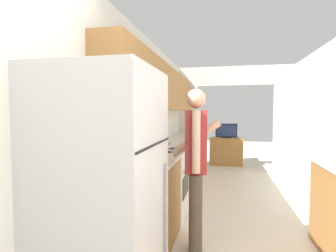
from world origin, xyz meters
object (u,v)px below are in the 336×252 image
range_oven (163,183)px  person (196,166)px  television (226,131)px  knife (168,144)px  tv_cabinet (226,151)px  refrigerator (104,199)px

range_oven → person: bearing=-57.0°
range_oven → television: television is taller
range_oven → person: size_ratio=0.64×
television → knife: size_ratio=1.74×
tv_cabinet → range_oven: bearing=-102.8°
refrigerator → person: refrigerator is taller
refrigerator → television: 5.58m
range_oven → person: (0.53, -0.82, 0.42)m
refrigerator → knife: (-0.09, 2.37, 0.07)m
tv_cabinet → knife: (-0.90, -3.20, 0.56)m
refrigerator → range_oven: 1.86m
television → tv_cabinet: bearing=90.0°
person → refrigerator: bearing=146.3°
person → knife: 1.49m
refrigerator → person: bearing=63.6°
person → tv_cabinet: bearing=-11.3°
refrigerator → person: size_ratio=1.03×
tv_cabinet → refrigerator: bearing=-98.3°
tv_cabinet → knife: knife is taller
range_oven → television: 3.82m
range_oven → tv_cabinet: size_ratio=1.23×
range_oven → knife: range_oven is taller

